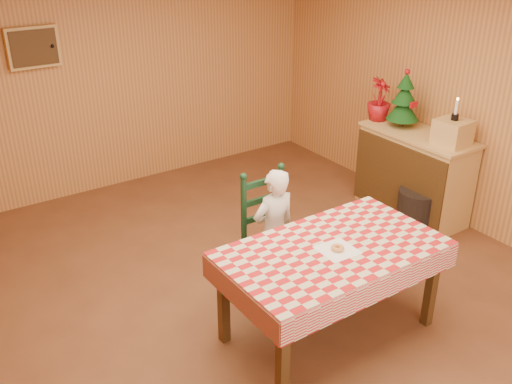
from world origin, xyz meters
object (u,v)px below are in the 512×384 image
Objects in this scene: seated_child at (274,231)px; dining_table at (332,257)px; shelf_unit at (413,174)px; storage_bin at (418,210)px; christmas_tree at (404,101)px; ladder_chair at (270,234)px; crate at (453,132)px.

dining_table is at bearing 90.00° from seated_child.
seated_child is 2.09m from shelf_unit.
shelf_unit reaches higher than storage_bin.
seated_child is (-0.00, 0.73, -0.13)m from dining_table.
storage_bin is at bearing -111.63° from christmas_tree.
ladder_chair is 0.96× the size of seated_child.
ladder_chair is at bearing -173.23° from shelf_unit.
dining_table is at bearing -163.03° from crate.
shelf_unit is at bearing 6.77° from ladder_chair.
christmas_tree is (2.07, 0.49, 0.71)m from ladder_chair.
christmas_tree is at bearing 68.37° from storage_bin.
storage_bin is at bearing -1.05° from ladder_chair.
shelf_unit is 0.43m from storage_bin.
crate is (0.01, -0.40, 0.59)m from shelf_unit.
christmas_tree is 1.15m from storage_bin.
christmas_tree is at bearing 31.75° from dining_table.
dining_table is 2.32m from shelf_unit.
crate is (2.07, -0.10, 0.49)m from seated_child.
crate is at bearing -90.00° from christmas_tree.
crate reaches higher than dining_table.
seated_child reaches higher than storage_bin.
ladder_chair is 1.88m from storage_bin.
christmas_tree reaches higher than storage_bin.
dining_table is 2.06m from storage_bin.
ladder_chair is at bearing -166.57° from christmas_tree.
shelf_unit is 0.79m from christmas_tree.
ladder_chair is 2.52× the size of storage_bin.
shelf_unit is at bearing 26.58° from dining_table.
christmas_tree is (2.07, 1.28, 0.52)m from dining_table.
storage_bin is (1.86, -0.03, -0.29)m from ladder_chair.
crate is 0.67m from christmas_tree.
ladder_chair is 2.24m from christmas_tree.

